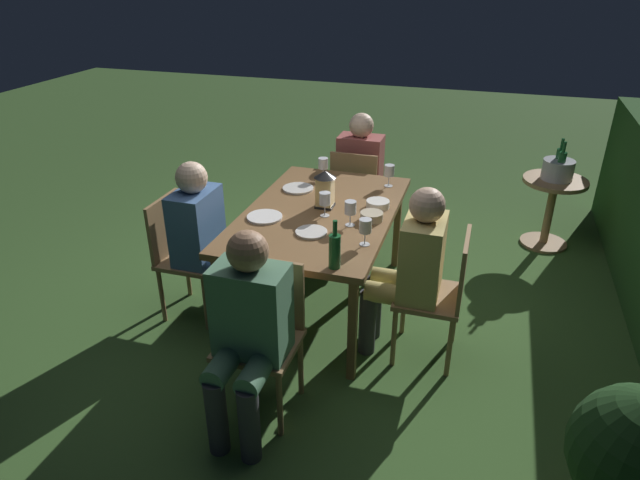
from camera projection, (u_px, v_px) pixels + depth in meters
ground_plane at (320, 303)px, 4.20m from camera, size 16.00×16.00×0.00m
dining_table at (320, 218)px, 3.88m from camera, size 1.62×1.00×0.76m
chair_head_far at (263, 330)px, 3.07m from camera, size 0.40×0.42×0.87m
person_in_green at (247, 327)px, 2.84m from camera, size 0.48×0.38×1.15m
chair_head_near at (356, 192)px, 4.88m from camera, size 0.40×0.42×0.87m
person_in_rust at (362, 168)px, 4.97m from camera, size 0.48×0.38×1.15m
chair_side_right_b at (441, 291)px, 3.43m from camera, size 0.42×0.40×0.87m
person_in_mustard at (411, 265)px, 3.41m from camera, size 0.38×0.47×1.15m
chair_side_left_b at (183, 251)px, 3.90m from camera, size 0.42×0.40×0.87m
person_in_blue at (206, 235)px, 3.78m from camera, size 0.38×0.47×1.15m
lantern_centerpiece at (325, 187)px, 3.85m from camera, size 0.15×0.15×0.27m
green_bottle_on_table at (335, 250)px, 3.10m from camera, size 0.07×0.07×0.29m
wine_glass_a at (365, 227)px, 3.35m from camera, size 0.08×0.08×0.17m
wine_glass_b at (323, 164)px, 4.36m from camera, size 0.08×0.08×0.17m
wine_glass_c at (325, 200)px, 3.73m from camera, size 0.08×0.08×0.17m
wine_glass_d at (350, 209)px, 3.59m from camera, size 0.08×0.08×0.17m
wine_glass_e at (389, 172)px, 4.21m from camera, size 0.08×0.08×0.17m
plate_a at (311, 232)px, 3.54m from camera, size 0.20×0.20×0.01m
plate_b at (265, 217)px, 3.74m from camera, size 0.24×0.24×0.01m
plate_c at (298, 188)px, 4.20m from camera, size 0.23×0.23×0.01m
bowl_olives at (372, 216)px, 3.70m from camera, size 0.15×0.15×0.06m
bowl_bread at (378, 204)px, 3.89m from camera, size 0.16×0.16×0.05m
side_table at (551, 201)px, 4.87m from camera, size 0.54×0.54×0.62m
ice_bucket at (558, 168)px, 4.73m from camera, size 0.26×0.26×0.34m
potted_plant_by_hedge at (636, 465)px, 2.30m from camera, size 0.57×0.57×0.80m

